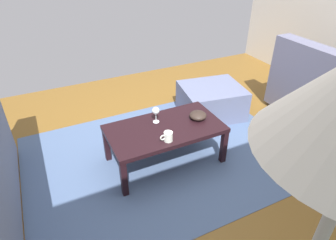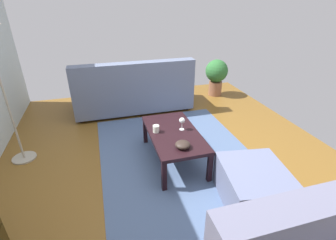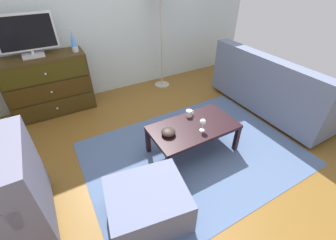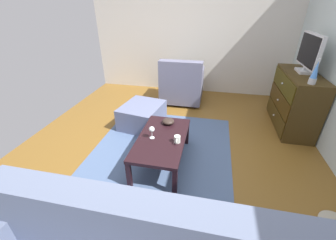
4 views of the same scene
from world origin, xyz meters
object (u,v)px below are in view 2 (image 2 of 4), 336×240
at_px(mug, 156,129).
at_px(bowl_decorative, 183,145).
at_px(couch_large, 133,91).
at_px(wine_glass, 182,121).
at_px(ottoman, 254,185).
at_px(coffee_table, 174,135).
at_px(potted_plant, 216,74).

xyz_separation_m(mug, bowl_decorative, (-0.41, -0.19, -0.01)).
xyz_separation_m(bowl_decorative, couch_large, (1.98, 0.21, -0.08)).
relative_size(wine_glass, ottoman, 0.22).
xyz_separation_m(coffee_table, mug, (0.07, 0.20, 0.09)).
bearing_deg(couch_large, potted_plant, -80.94).
height_order(wine_glass, bowl_decorative, wine_glass).
relative_size(mug, ottoman, 0.16).
relative_size(coffee_table, wine_glass, 6.65).
xyz_separation_m(mug, ottoman, (-0.94, -0.75, -0.25)).
bearing_deg(coffee_table, bowl_decorative, 178.58).
relative_size(coffee_table, potted_plant, 1.45).
xyz_separation_m(coffee_table, couch_large, (1.64, 0.22, 0.00)).
bearing_deg(mug, couch_large, 0.82).
xyz_separation_m(coffee_table, bowl_decorative, (-0.34, 0.01, 0.08)).
bearing_deg(couch_large, mug, -179.18).
bearing_deg(ottoman, wine_glass, 25.40).
bearing_deg(wine_glass, couch_large, 11.84).
bearing_deg(coffee_table, potted_plant, -37.75).
distance_m(couch_large, potted_plant, 1.73).
relative_size(coffee_table, bowl_decorative, 6.43).
bearing_deg(coffee_table, ottoman, -148.05).
bearing_deg(wine_glass, ottoman, -154.60).
distance_m(coffee_table, ottoman, 1.04).
xyz_separation_m(bowl_decorative, ottoman, (-0.53, -0.55, -0.24)).
height_order(couch_large, potted_plant, couch_large).
height_order(coffee_table, couch_large, couch_large).
bearing_deg(wine_glass, mug, 84.60).
bearing_deg(wine_glass, potted_plant, -36.11).
xyz_separation_m(coffee_table, potted_plant, (1.91, -1.48, 0.09)).
bearing_deg(ottoman, mug, 38.42).
height_order(couch_large, ottoman, couch_large).
relative_size(mug, potted_plant, 0.16).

